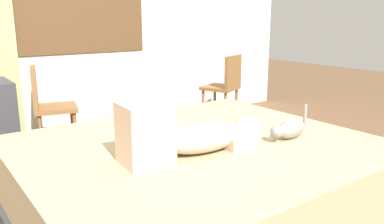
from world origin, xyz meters
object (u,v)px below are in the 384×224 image
at_px(chair_spare, 225,84).
at_px(cat, 290,129).
at_px(person_lying, 189,135).
at_px(chair_by_desk, 47,104).
at_px(bed, 198,181).

bearing_deg(chair_spare, cat, -119.71).
relative_size(person_lying, chair_by_desk, 1.09).
bearing_deg(chair_spare, chair_by_desk, 175.70).
height_order(chair_by_desk, chair_spare, same).
distance_m(cat, chair_spare, 2.20).
relative_size(bed, chair_by_desk, 2.59).
bearing_deg(person_lying, bed, 39.85).
height_order(person_lying, chair_by_desk, chair_by_desk).
relative_size(cat, chair_spare, 0.42).
bearing_deg(person_lying, chair_spare, 44.44).
bearing_deg(chair_spare, person_lying, -135.56).
bearing_deg(chair_by_desk, chair_spare, -4.30).
bearing_deg(bed, chair_by_desk, 103.60).
distance_m(bed, chair_spare, 2.32).
distance_m(person_lying, chair_by_desk, 1.94).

